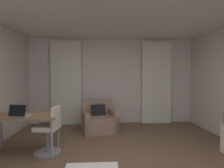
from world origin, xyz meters
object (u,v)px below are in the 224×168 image
(laptop, at_px, (20,114))
(desk_chair, at_px, (49,133))
(desk, at_px, (25,119))
(armchair, at_px, (99,121))

(laptop, bearing_deg, desk_chair, 7.85)
(desk, distance_m, laptop, 0.16)
(desk, bearing_deg, armchair, 44.54)
(desk_chair, relative_size, laptop, 2.38)
(desk, height_order, desk_chair, desk_chair)
(armchair, distance_m, laptop, 2.05)
(armchair, distance_m, desk_chair, 1.63)
(desk_chair, bearing_deg, desk, 176.06)
(laptop, bearing_deg, armchair, 45.85)
(desk, relative_size, laptop, 3.26)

